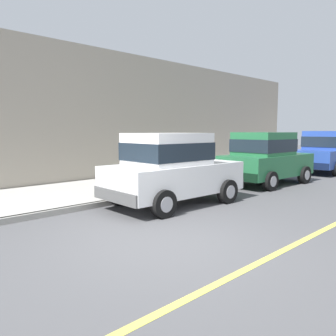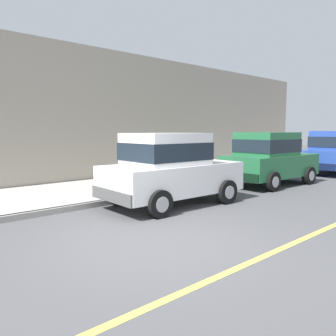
{
  "view_description": "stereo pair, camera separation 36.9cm",
  "coord_description": "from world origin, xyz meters",
  "views": [
    {
      "loc": [
        4.13,
        -3.9,
        1.95
      ],
      "look_at": [
        -2.96,
        2.92,
        0.85
      ],
      "focal_mm": 36.11,
      "sensor_mm": 36.0,
      "label": 1
    },
    {
      "loc": [
        4.38,
        -3.63,
        1.95
      ],
      "look_at": [
        -2.96,
        2.92,
        0.85
      ],
      "focal_mm": 36.11,
      "sensor_mm": 36.0,
      "label": 2
    }
  ],
  "objects": [
    {
      "name": "car_blue_sedan",
      "position": [
        -2.07,
        12.49,
        0.98
      ],
      "size": [
        2.09,
        4.63,
        1.92
      ],
      "color": "#28479E",
      "rests_on": "ground"
    },
    {
      "name": "curb",
      "position": [
        -3.2,
        0.0,
        0.07
      ],
      "size": [
        0.16,
        64.0,
        0.14
      ],
      "primitive_type": "cube",
      "color": "gray",
      "rests_on": "ground"
    },
    {
      "name": "dog_tan",
      "position": [
        -4.33,
        3.83,
        0.43
      ],
      "size": [
        0.75,
        0.25,
        0.49
      ],
      "color": "tan",
      "rests_on": "sidewalk"
    },
    {
      "name": "sidewalk",
      "position": [
        -5.0,
        0.0,
        0.07
      ],
      "size": [
        3.6,
        64.0,
        0.14
      ],
      "primitive_type": "cube",
      "color": "#A8A59E",
      "rests_on": "ground"
    },
    {
      "name": "ground_plane",
      "position": [
        0.0,
        0.0,
        0.0
      ],
      "size": [
        80.0,
        80.0,
        0.0
      ],
      "primitive_type": "plane",
      "color": "#4C4C4F"
    },
    {
      "name": "building_facade",
      "position": [
        -7.1,
        6.46,
        2.49
      ],
      "size": [
        0.5,
        20.0,
        4.98
      ],
      "primitive_type": "cube",
      "color": "#9E9384",
      "rests_on": "ground"
    },
    {
      "name": "lane_centre_line",
      "position": [
        1.6,
        0.0,
        0.0
      ],
      "size": [
        0.12,
        57.6,
        0.01
      ],
      "primitive_type": "cube",
      "color": "#E0D64C",
      "rests_on": "ground"
    },
    {
      "name": "car_white_hatchback",
      "position": [
        -2.09,
        2.21,
        0.98
      ],
      "size": [
        2.03,
        3.84,
        1.88
      ],
      "color": "white",
      "rests_on": "ground"
    },
    {
      "name": "car_green_hatchback",
      "position": [
        -2.17,
        7.03,
        0.98
      ],
      "size": [
        2.06,
        3.86,
        1.88
      ],
      "color": "#23663D",
      "rests_on": "ground"
    }
  ]
}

